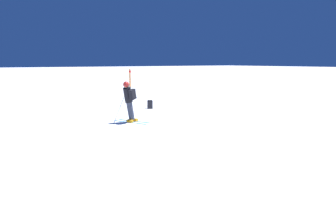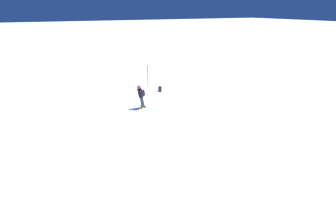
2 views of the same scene
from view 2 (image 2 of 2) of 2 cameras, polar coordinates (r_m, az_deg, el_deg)
ground_plane at (r=20.37m, az=-1.53°, el=0.01°), size 300.00×300.00×0.00m
skier at (r=19.31m, az=-5.89°, el=2.07°), size 1.40×1.81×1.90m
spare_backpack at (r=23.55m, az=-1.77°, el=3.47°), size 0.37×0.33×0.50m
trail_marker at (r=23.93m, az=-4.45°, el=6.16°), size 0.13×0.13×2.28m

